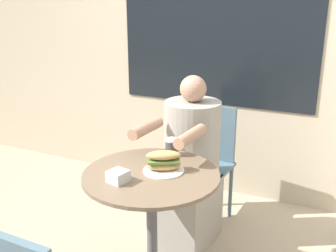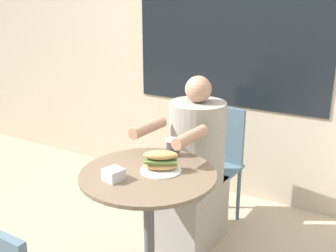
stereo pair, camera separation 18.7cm
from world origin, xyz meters
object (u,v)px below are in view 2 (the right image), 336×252
cafe_table (149,205)px  drink_cup (173,147)px  diner_chair (216,155)px  seated_diner (193,175)px  sandwich_on_plate (161,162)px

cafe_table → drink_cup: (-0.01, 0.28, 0.25)m
cafe_table → diner_chair: diner_chair is taller
diner_chair → seated_diner: (-0.01, -0.35, -0.02)m
diner_chair → sandwich_on_plate: bearing=97.3°
cafe_table → diner_chair: 0.91m
seated_diner → drink_cup: size_ratio=11.57×
diner_chair → sandwich_on_plate: size_ratio=3.96×
cafe_table → diner_chair: size_ratio=0.85×
seated_diner → drink_cup: seated_diner is taller
diner_chair → sandwich_on_plate: 0.90m
cafe_table → sandwich_on_plate: sandwich_on_plate is taller
seated_diner → drink_cup: (0.00, -0.28, 0.29)m
cafe_table → seated_diner: 0.56m
diner_chair → seated_diner: 0.35m
cafe_table → seated_diner: seated_diner is taller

